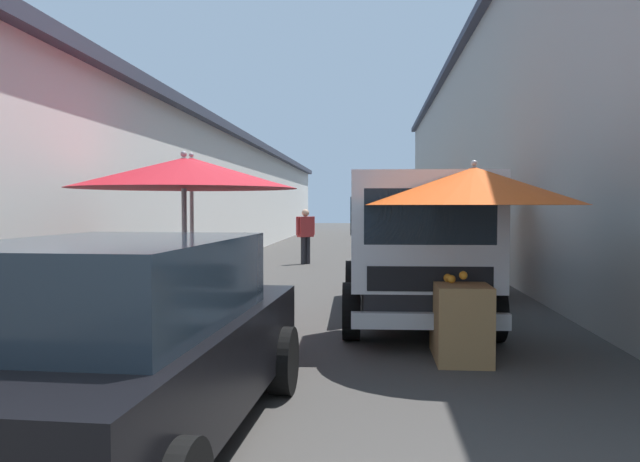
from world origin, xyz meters
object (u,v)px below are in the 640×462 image
Objects in this scene: fruit_stall_mid_lane at (472,207)px; parked_scooter at (235,270)px; hatchback_car at (122,343)px; fruit_stall_far_right at (185,198)px; vendor_by_crates at (305,233)px; fruit_stall_near_left at (426,208)px; plastic_stool at (395,271)px; fruit_stall_near_right at (448,197)px; fruit_stall_far_left at (193,197)px; delivery_truck at (417,253)px.

fruit_stall_mid_lane is 6.15m from parked_scooter.
fruit_stall_mid_lane is at bearing -44.16° from hatchback_car.
fruit_stall_far_right is 1.56× the size of vendor_by_crates.
fruit_stall_near_left is at bearing -24.27° from parked_scooter.
fruit_stall_mid_lane is 5.60× the size of plastic_stool.
fruit_stall_near_right is at bearing -86.30° from parked_scooter.
vendor_by_crates is (11.08, -0.13, -0.85)m from fruit_stall_far_right.
fruit_stall_far_left is 0.62× the size of hatchback_car.
fruit_stall_near_right is at bearing -52.78° from fruit_stall_far_left.
fruit_stall_far_left is 0.88× the size of fruit_stall_near_right.
fruit_stall_far_right is at bearing -173.36° from parked_scooter.
fruit_stall_mid_lane is 1.63m from delivery_truck.
fruit_stall_far_right is 1.46× the size of parked_scooter.
fruit_stall_near_right is at bearing -13.35° from delivery_truck.
hatchback_car is (-7.89, 3.16, -1.10)m from fruit_stall_near_right.
fruit_stall_near_right is at bearing -21.81° from hatchback_car.
fruit_stall_far_left is 5.64× the size of plastic_stool.
fruit_stall_far_left is (-12.79, 4.47, 0.22)m from fruit_stall_near_left.
plastic_stool is at bearing 46.81° from fruit_stall_near_right.
fruit_stall_far_left is at bearing 160.72° from fruit_stall_near_left.
fruit_stall_far_right is 3.16m from fruit_stall_mid_lane.
vendor_by_crates reaches higher than hatchback_car.
delivery_truck is 9.63m from vendor_by_crates.
fruit_stall_far_left is at bearing 62.67° from fruit_stall_mid_lane.
hatchback_car reaches higher than parked_scooter.
fruit_stall_near_right reaches higher than delivery_truck.
fruit_stall_mid_lane is 1.54× the size of vendor_by_crates.
fruit_stall_near_left is 0.49× the size of delivery_truck.
fruit_stall_near_right reaches higher than vendor_by_crates.
parked_scooter is at bearing 6.64° from fruit_stall_far_right.
plastic_stool is at bearing -153.65° from vendor_by_crates.
plastic_stool is at bearing 1.55° from delivery_truck.
hatchback_car is 7.69m from parked_scooter.
hatchback_car is at bearing 166.04° from plastic_stool.
hatchback_car is (-4.81, -0.90, -1.07)m from fruit_stall_far_left.
fruit_stall_near_right reaches higher than parked_scooter.
fruit_stall_mid_lane is at bearing -83.50° from fruit_stall_far_right.
fruit_stall_mid_lane is at bearing -164.35° from vendor_by_crates.
fruit_stall_far_left reaches higher than vendor_by_crates.
fruit_stall_near_right is 0.70× the size of hatchback_car.
fruit_stall_near_left is at bearing -8.95° from plastic_stool.
fruit_stall_far_left reaches higher than fruit_stall_near_right.
fruit_stall_near_left is at bearing -14.53° from fruit_stall_far_right.
hatchback_car is (-2.53, -0.33, -1.02)m from fruit_stall_far_right.
parked_scooter is (3.31, 3.23, -0.59)m from delivery_truck.
vendor_by_crates is at bearing 136.58° from fruit_stall_near_left.
fruit_stall_far_left reaches higher than fruit_stall_far_right.
fruit_stall_far_right reaches higher than plastic_stool.
fruit_stall_near_left is at bearing -11.48° from hatchback_car.
fruit_stall_far_right reaches higher than vendor_by_crates.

